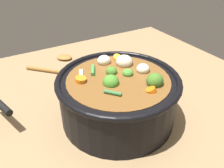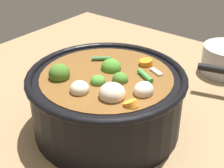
{
  "view_description": "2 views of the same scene",
  "coord_description": "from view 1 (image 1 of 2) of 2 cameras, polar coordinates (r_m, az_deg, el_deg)",
  "views": [
    {
      "loc": [
        -0.26,
        -0.42,
        0.42
      ],
      "look_at": [
        -0.01,
        0.02,
        0.1
      ],
      "focal_mm": 37.27,
      "sensor_mm": 36.0,
      "label": 1
    },
    {
      "loc": [
        0.44,
        0.36,
        0.43
      ],
      "look_at": [
        -0.0,
        0.01,
        0.11
      ],
      "focal_mm": 53.89,
      "sensor_mm": 36.0,
      "label": 2
    }
  ],
  "objects": [
    {
      "name": "wooden_spoon",
      "position": [
        0.92,
        -12.87,
        4.97
      ],
      "size": [
        0.2,
        0.2,
        0.02
      ],
      "color": "olive",
      "rests_on": "ground_plane"
    },
    {
      "name": "ground_plane",
      "position": [
        0.65,
        1.38,
        -8.03
      ],
      "size": [
        1.1,
        1.1,
        0.0
      ],
      "primitive_type": "plane",
      "color": "#8C704C"
    },
    {
      "name": "cooking_pot",
      "position": [
        0.61,
        1.49,
        -3.12
      ],
      "size": [
        0.31,
        0.31,
        0.15
      ],
      "color": "black",
      "rests_on": "ground_plane"
    }
  ]
}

